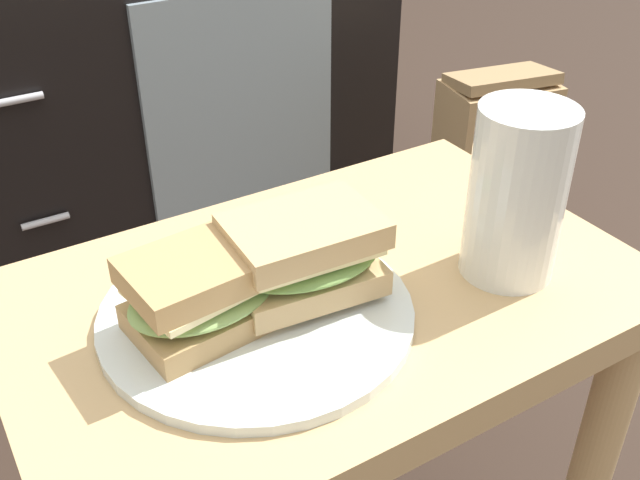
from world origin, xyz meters
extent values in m
cube|color=tan|center=(0.00, 0.00, 0.44)|extent=(0.56, 0.36, 0.04)
cylinder|color=tan|center=(0.25, -0.14, 0.21)|extent=(0.04, 0.04, 0.43)
cylinder|color=tan|center=(-0.25, 0.14, 0.21)|extent=(0.04, 0.04, 0.43)
cylinder|color=tan|center=(0.25, 0.14, 0.21)|extent=(0.04, 0.04, 0.43)
cube|color=black|center=(0.15, 0.95, 0.29)|extent=(0.96, 0.44, 0.58)
cube|color=#8C9EA8|center=(0.27, 0.72, 0.30)|extent=(0.38, 0.01, 0.44)
cylinder|color=silver|center=(-0.12, 0.72, 0.41)|extent=(0.08, 0.01, 0.01)
cylinder|color=silver|center=(-0.12, 0.72, 0.19)|extent=(0.08, 0.01, 0.01)
cylinder|color=silver|center=(-0.07, -0.01, 0.47)|extent=(0.26, 0.26, 0.01)
cube|color=tan|center=(-0.12, -0.01, 0.48)|extent=(0.12, 0.09, 0.02)
ellipsoid|color=#8CB260|center=(-0.12, -0.01, 0.50)|extent=(0.13, 0.10, 0.02)
cube|color=beige|center=(-0.12, -0.01, 0.51)|extent=(0.12, 0.09, 0.01)
cube|color=tan|center=(-0.12, -0.01, 0.53)|extent=(0.12, 0.09, 0.02)
cube|color=tan|center=(-0.03, -0.01, 0.49)|extent=(0.13, 0.10, 0.02)
ellipsoid|color=#729E4C|center=(-0.03, -0.01, 0.51)|extent=(0.14, 0.10, 0.02)
cube|color=beige|center=(-0.03, -0.01, 0.52)|extent=(0.12, 0.09, 0.01)
cube|color=tan|center=(-0.03, -0.01, 0.53)|extent=(0.13, 0.09, 0.02)
cylinder|color=silver|center=(0.15, -0.06, 0.54)|extent=(0.08, 0.08, 0.16)
cylinder|color=#C67219|center=(0.15, -0.06, 0.52)|extent=(0.08, 0.08, 0.12)
cylinder|color=white|center=(0.15, -0.06, 0.59)|extent=(0.08, 0.08, 0.01)
cube|color=tan|center=(0.66, 0.47, 0.18)|extent=(0.22, 0.16, 0.36)
cube|color=#987950|center=(0.66, 0.47, 0.37)|extent=(0.20, 0.14, 0.03)
camera|label=1|loc=(-0.28, -0.45, 0.85)|focal=41.86mm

